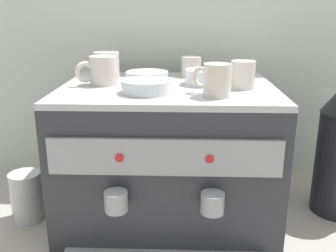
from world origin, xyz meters
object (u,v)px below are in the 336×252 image
Objects in this scene: ceramic_cup_0 at (102,70)px; ceramic_cup_1 at (216,80)px; espresso_machine at (168,153)px; ceramic_bowl_2 at (147,87)px; ceramic_cup_4 at (243,74)px; ceramic_bowl_1 at (147,77)px; ceramic_cup_2 at (191,66)px; ceramic_bowl_0 at (204,77)px; milk_pitcher at (27,196)px; ceramic_cup_3 at (106,65)px.

ceramic_cup_0 is 0.34m from ceramic_cup_1.
ceramic_bowl_2 is (-0.05, -0.09, 0.22)m from espresso_machine.
ceramic_bowl_2 reaches higher than espresso_machine.
ceramic_bowl_2 is at bearing -164.56° from ceramic_cup_4.
ceramic_bowl_2 reaches higher than ceramic_bowl_1.
ceramic_cup_0 reaches higher than espresso_machine.
espresso_machine is at bearing 174.27° from ceramic_cup_4.
ceramic_cup_0 reaches higher than ceramic_cup_2.
espresso_machine is 0.25m from ceramic_bowl_0.
ceramic_cup_2 reaches higher than milk_pitcher.
ceramic_bowl_2 is at bearing -37.66° from ceramic_cup_0.
ceramic_cup_0 is (-0.19, 0.01, 0.24)m from espresso_machine.
ceramic_cup_0 is at bearing -84.59° from ceramic_cup_3.
milk_pitcher is (-0.22, -0.18, -0.37)m from ceramic_cup_3.
espresso_machine is at bearing -38.11° from ceramic_bowl_1.
ceramic_bowl_2 is (-0.26, -0.07, -0.02)m from ceramic_cup_4.
ceramic_cup_0 is 0.30m from ceramic_cup_2.
ceramic_bowl_1 is (-0.17, 0.02, -0.00)m from ceramic_bowl_0.
ceramic_cup_2 is 0.64m from milk_pitcher.
milk_pitcher is (-0.54, 0.08, -0.37)m from ceramic_cup_1.
ceramic_cup_0 is 0.44m from milk_pitcher.
ceramic_cup_1 reaches higher than espresso_machine.
ceramic_bowl_0 is 0.74× the size of milk_pitcher.
ceramic_cup_1 is 0.78× the size of ceramic_bowl_1.
ceramic_bowl_1 reaches higher than milk_pitcher.
ceramic_cup_3 reaches higher than milk_pitcher.
ceramic_cup_2 is 0.87× the size of ceramic_bowl_0.
ceramic_cup_1 reaches higher than ceramic_cup_2.
ceramic_cup_4 is at bearing -4.86° from ceramic_cup_0.
espresso_machine is 0.34m from ceramic_cup_3.
ceramic_bowl_1 is (-0.13, -0.11, -0.02)m from ceramic_cup_2.
ceramic_cup_0 is 0.89× the size of ceramic_bowl_2.
milk_pitcher is (-0.23, -0.06, -0.37)m from ceramic_cup_0.
espresso_machine is 0.30m from ceramic_cup_1.
ceramic_cup_0 is 1.20× the size of ceramic_cup_2.
ceramic_cup_2 is 0.14m from ceramic_bowl_0.
espresso_machine is 5.43× the size of ceramic_bowl_0.
ceramic_cup_1 is 0.15m from ceramic_bowl_0.
milk_pitcher is (-0.49, -0.21, -0.36)m from ceramic_cup_2.
espresso_machine is 0.32m from ceramic_cup_4.
espresso_machine is at bearing 60.57° from ceramic_bowl_2.
ceramic_cup_3 is 0.82× the size of milk_pitcher.
ceramic_bowl_0 is at bearing 37.68° from ceramic_bowl_2.
ceramic_cup_4 reaches higher than ceramic_bowl_1.
ceramic_cup_0 is at bearing 176.08° from espresso_machine.
ceramic_bowl_1 is 0.51m from milk_pitcher.
milk_pitcher is at bearing -173.39° from espresso_machine.
ceramic_bowl_0 is (0.10, 0.03, 0.22)m from espresso_machine.
milk_pitcher is at bearing -171.71° from ceramic_bowl_0.
milk_pitcher is at bearing -165.22° from ceramic_cup_0.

